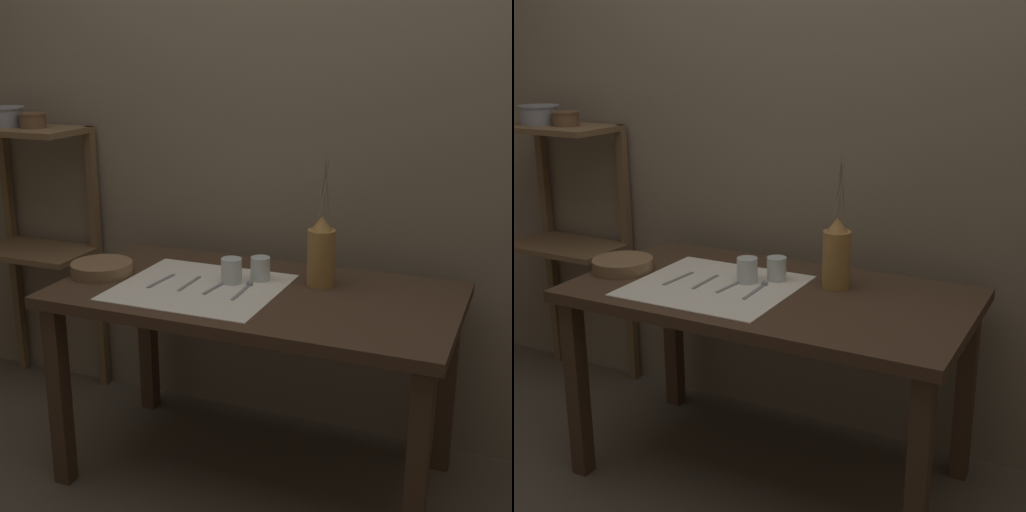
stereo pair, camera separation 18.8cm
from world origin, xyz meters
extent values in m
plane|color=brown|center=(0.00, 0.00, 0.00)|extent=(12.00, 12.00, 0.00)
cube|color=#7A6B56|center=(0.00, 0.47, 1.20)|extent=(7.00, 0.06, 2.40)
cube|color=#422D1E|center=(0.00, 0.00, 0.70)|extent=(1.36, 0.72, 0.04)
cube|color=#422D1E|center=(-0.62, -0.30, 0.34)|extent=(0.06, 0.06, 0.68)
cube|color=#422D1E|center=(0.62, -0.30, 0.34)|extent=(0.06, 0.06, 0.68)
cube|color=#422D1E|center=(-0.62, 0.30, 0.34)|extent=(0.06, 0.06, 0.68)
cube|color=#422D1E|center=(0.62, 0.30, 0.34)|extent=(0.06, 0.06, 0.68)
cube|color=brown|center=(-1.16, 0.27, 1.17)|extent=(0.50, 0.30, 0.02)
cube|color=brown|center=(-1.16, 0.27, 0.65)|extent=(0.50, 0.30, 0.02)
cube|color=brown|center=(-1.39, 0.40, 0.59)|extent=(0.04, 0.04, 1.19)
cube|color=brown|center=(-0.92, 0.40, 0.59)|extent=(0.04, 0.04, 1.19)
cube|color=silver|center=(-0.19, -0.05, 0.72)|extent=(0.55, 0.50, 0.00)
cylinder|color=olive|center=(0.19, 0.13, 0.81)|extent=(0.10, 0.10, 0.20)
cone|color=olive|center=(0.19, 0.13, 0.94)|extent=(0.07, 0.07, 0.05)
cylinder|color=#847056|center=(0.20, 0.14, 1.06)|extent=(0.02, 0.02, 0.19)
cylinder|color=#847056|center=(0.19, 0.13, 1.06)|extent=(0.04, 0.01, 0.19)
cylinder|color=#847056|center=(0.19, 0.12, 1.07)|extent=(0.02, 0.01, 0.21)
cylinder|color=#847056|center=(0.19, 0.12, 1.04)|extent=(0.02, 0.04, 0.14)
cylinder|color=#847056|center=(0.19, 0.13, 1.06)|extent=(0.01, 0.01, 0.19)
cylinder|color=brown|center=(-0.58, -0.05, 0.74)|extent=(0.22, 0.22, 0.05)
cylinder|color=silver|center=(-0.11, 0.03, 0.76)|extent=(0.07, 0.07, 0.09)
cylinder|color=silver|center=(-0.02, 0.10, 0.76)|extent=(0.07, 0.07, 0.08)
cube|color=gray|center=(-0.34, -0.05, 0.72)|extent=(0.02, 0.16, 0.00)
cube|color=gray|center=(-0.23, -0.04, 0.72)|extent=(0.01, 0.16, 0.00)
cube|color=gray|center=(-0.13, -0.04, 0.72)|extent=(0.03, 0.16, 0.00)
sphere|color=gray|center=(-0.12, 0.04, 0.72)|extent=(0.02, 0.02, 0.02)
cube|color=gray|center=(-0.03, -0.05, 0.72)|extent=(0.02, 0.16, 0.00)
sphere|color=gray|center=(-0.04, 0.03, 0.72)|extent=(0.02, 0.02, 0.02)
cylinder|color=gray|center=(-1.25, 0.27, 1.23)|extent=(0.16, 0.16, 0.08)
cylinder|color=gray|center=(-1.25, 0.27, 1.26)|extent=(0.17, 0.17, 0.01)
cylinder|color=brown|center=(-1.10, 0.27, 1.22)|extent=(0.11, 0.11, 0.06)
cylinder|color=brown|center=(-1.10, 0.27, 1.24)|extent=(0.11, 0.11, 0.01)
camera|label=1|loc=(0.87, -2.12, 1.51)|focal=50.00mm
camera|label=2|loc=(1.04, -2.04, 1.51)|focal=50.00mm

